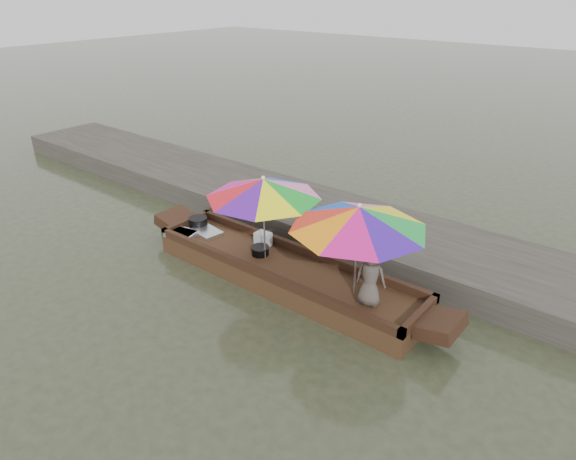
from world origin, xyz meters
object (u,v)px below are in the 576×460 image
Objects in this scene: tray_crayfish at (182,234)px; charcoal_grill at (260,251)px; tray_scallop at (207,232)px; umbrella_bow at (264,218)px; boat_hull at (284,274)px; cooking_pot at (198,222)px; umbrella_stern at (357,250)px; vendor at (371,277)px; supply_bag at (263,239)px.

charcoal_grill is (1.70, 0.38, 0.03)m from tray_crayfish.
tray_crayfish is 1.75m from charcoal_grill.
tray_scallop is (0.29, 0.39, -0.01)m from tray_crayfish.
umbrella_bow is at bearing 10.86° from tray_crayfish.
boat_hull is 8.68× the size of tray_crayfish.
tray_scallop is (0.34, -0.10, -0.07)m from cooking_pot.
tray_scallop is 0.28× the size of umbrella_stern.
vendor is at bearing 3.48° from tray_crayfish.
cooking_pot is 0.36m from tray_scallop.
supply_bag is (-0.79, 0.34, 0.30)m from boat_hull.
umbrella_bow is (-2.21, 0.11, 0.30)m from vendor.
charcoal_grill is at bearing 177.08° from boat_hull.
vendor is at bearing -3.32° from cooking_pot.
umbrella_stern is at bearing -1.99° from cooking_pot.
umbrella_bow is (1.84, 0.35, 0.73)m from tray_crayfish.
vendor reaches higher than supply_bag.
charcoal_grill is (-0.59, 0.03, 0.25)m from boat_hull.
tray_scallop is 3.78m from vendor.
charcoal_grill is at bearing 12.68° from tray_crayfish.
umbrella_bow is at bearing -45.12° from supply_bag.
supply_bag reaches higher than tray_scallop.
umbrella_stern is at bearing -0.54° from tray_scallop.
supply_bag is at bearing 14.19° from tray_scallop.
cooking_pot reaches higher than boat_hull.
tray_scallop is (-2.00, 0.03, 0.21)m from boat_hull.
boat_hull is 8.68× the size of tray_scallop.
umbrella_bow is 0.94× the size of umbrella_stern.
vendor is at bearing -3.49° from boat_hull.
tray_crayfish is 2.13× the size of supply_bag.
cooking_pot is (-2.34, 0.13, 0.27)m from boat_hull.
cooking_pot is 1.76m from charcoal_grill.
umbrella_stern is at bearing 5.43° from tray_crayfish.
supply_bag is 0.80m from umbrella_bow.
charcoal_grill is at bearing -3.28° from cooking_pot.
charcoal_grill reaches higher than tray_scallop.
cooking_pot is at bearing 95.90° from tray_crayfish.
charcoal_grill is 0.32× the size of vendor.
charcoal_grill is at bearing -0.09° from tray_scallop.
tray_crayfish is at bearing -169.14° from umbrella_bow.
boat_hull is at bearing 180.00° from umbrella_stern.
cooking_pot reaches higher than tray_scallop.
tray_crayfish is 3.80m from umbrella_stern.
cooking_pot is at bearing 178.01° from umbrella_stern.
tray_scallop is 0.30× the size of umbrella_bow.
vendor is 2.23m from umbrella_bow.
tray_scallop is at bearing 52.67° from tray_crayfish.
umbrella_bow and umbrella_stern have the same top height.
tray_crayfish is at bearing -84.10° from cooking_pot.
vendor reaches higher than charcoal_grill.
tray_crayfish is at bearing -171.24° from boat_hull.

